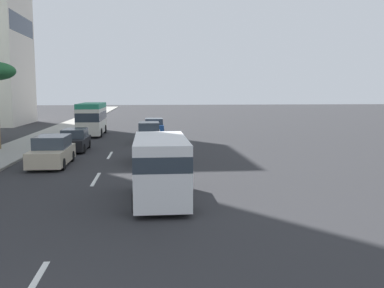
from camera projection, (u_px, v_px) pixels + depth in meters
name	position (u px, v px, depth m)	size (l,w,h in m)	color
ground_plane	(118.00, 142.00, 36.68)	(198.00, 198.00, 0.00)	#2D2D30
sidewalk_right	(33.00, 142.00, 35.96)	(162.00, 3.43, 0.15)	#9E9B93
lane_stripe_mid	(96.00, 179.00, 21.00)	(3.20, 0.16, 0.01)	silver
lane_stripe_far	(110.00, 155.00, 28.87)	(3.20, 0.16, 0.01)	silver
car_lead	(154.00, 149.00, 26.20)	(4.28, 1.87, 1.65)	black
minibus_second	(92.00, 118.00, 41.81)	(6.95, 2.30, 3.11)	silver
car_third	(149.00, 133.00, 35.92)	(4.66, 1.89, 1.72)	white
van_fourth	(161.00, 165.00, 16.68)	(5.27, 2.12, 2.50)	white
car_fifth	(52.00, 152.00, 24.80)	(4.77, 1.96, 1.72)	beige
car_sixth	(75.00, 140.00, 31.03)	(4.41, 1.84, 1.57)	black
car_seventh	(154.00, 126.00, 43.93)	(4.14, 1.97, 1.53)	#1E478C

